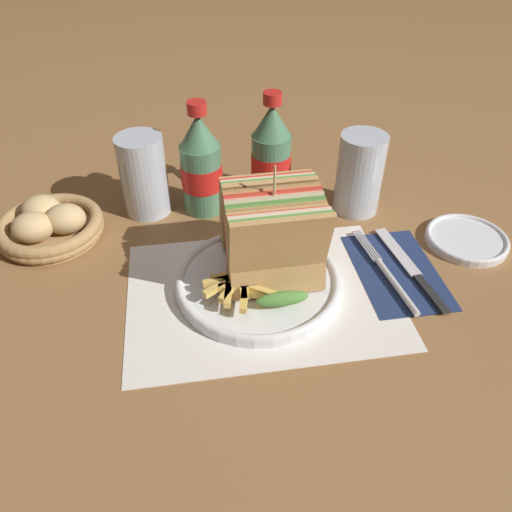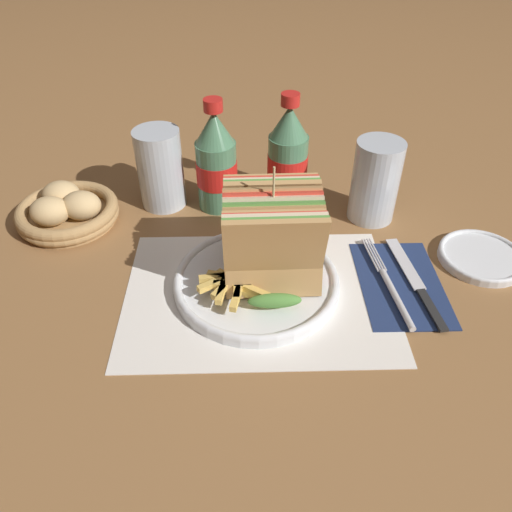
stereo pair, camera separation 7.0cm
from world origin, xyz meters
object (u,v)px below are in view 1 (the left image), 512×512
plate_main (258,281)px  fork (390,277)px  glass_near (359,179)px  bread_basket (50,225)px  glass_far (145,180)px  knife (411,268)px  coke_bottle_far (271,155)px  side_saucer (467,239)px  coke_bottle_near (201,166)px  club_sandwich (273,235)px

plate_main → fork: (0.19, -0.02, -0.00)m
plate_main → glass_near: 0.27m
glass_near → bread_basket: glass_near is taller
glass_far → knife: bearing=-30.2°
coke_bottle_far → side_saucer: size_ratio=1.51×
coke_bottle_near → glass_far: size_ratio=1.40×
club_sandwich → glass_far: club_sandwich is taller
club_sandwich → bread_basket: size_ratio=1.06×
club_sandwich → coke_bottle_near: coke_bottle_near is taller
glass_near → glass_far: size_ratio=1.00×
coke_bottle_near → bread_basket: 0.26m
knife → coke_bottle_near: coke_bottle_near is taller
glass_near → glass_far: same height
coke_bottle_far → side_saucer: 0.35m
plate_main → bread_basket: 0.35m
plate_main → club_sandwich: club_sandwich is taller
plate_main → bread_basket: (-0.31, 0.17, 0.01)m
glass_far → bread_basket: bearing=-161.2°
fork → coke_bottle_near: coke_bottle_near is taller
fork → coke_bottle_far: size_ratio=1.01×
plate_main → club_sandwich: (0.02, 0.01, 0.07)m
knife → glass_far: glass_far is taller
coke_bottle_near → knife: bearing=-36.7°
plate_main → side_saucer: plate_main is taller
knife → fork: bearing=-164.3°
knife → glass_far: 0.45m
plate_main → knife: size_ratio=1.20×
club_sandwich → coke_bottle_near: size_ratio=0.92×
knife → coke_bottle_near: bearing=136.4°
coke_bottle_far → glass_far: size_ratio=1.40×
fork → bread_basket: bread_basket is taller
fork → glass_far: bearing=138.3°
side_saucer → glass_far: bearing=161.0°
club_sandwich → glass_near: bearing=42.0°
fork → coke_bottle_far: (-0.13, 0.25, 0.07)m
club_sandwich → glass_far: 0.27m
knife → coke_bottle_far: bearing=118.9°
plate_main → bread_basket: size_ratio=1.42×
glass_near → side_saucer: bearing=-39.9°
knife → glass_far: (-0.38, 0.22, 0.05)m
club_sandwich → bread_basket: 0.37m
plate_main → glass_far: glass_far is taller
glass_far → coke_bottle_near: bearing=-5.3°
plate_main → fork: size_ratio=1.22×
plate_main → coke_bottle_near: (-0.06, 0.21, 0.07)m
bread_basket → fork: bearing=-20.6°
coke_bottle_far → glass_near: size_ratio=1.40×
plate_main → bread_basket: bearing=151.4°
club_sandwich → glass_far: size_ratio=1.28×
knife → side_saucer: bearing=17.7°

